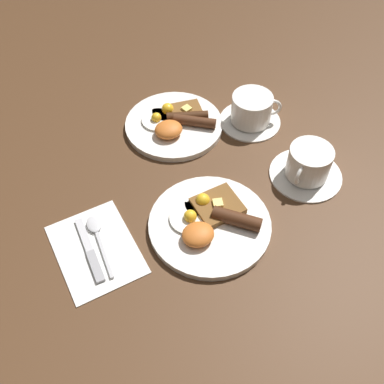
% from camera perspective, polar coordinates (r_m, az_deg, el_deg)
% --- Properties ---
extents(ground_plane, '(3.00, 3.00, 0.00)m').
position_cam_1_polar(ground_plane, '(0.92, 2.24, -4.45)').
color(ground_plane, '#4C301C').
extents(breakfast_plate_near, '(0.25, 0.25, 0.04)m').
position_cam_1_polar(breakfast_plate_near, '(0.91, 2.29, -3.88)').
color(breakfast_plate_near, white).
rests_on(breakfast_plate_near, ground_plane).
extents(breakfast_plate_far, '(0.24, 0.24, 0.04)m').
position_cam_1_polar(breakfast_plate_far, '(1.11, -2.21, 8.73)').
color(breakfast_plate_far, white).
rests_on(breakfast_plate_far, ground_plane).
extents(teacup_near, '(0.16, 0.16, 0.08)m').
position_cam_1_polar(teacup_near, '(1.01, 14.53, 3.32)').
color(teacup_near, white).
rests_on(teacup_near, ground_plane).
extents(teacup_far, '(0.15, 0.15, 0.08)m').
position_cam_1_polar(teacup_far, '(1.12, 7.58, 10.19)').
color(teacup_far, white).
rests_on(teacup_far, ground_plane).
extents(napkin, '(0.17, 0.21, 0.01)m').
position_cam_1_polar(napkin, '(0.91, -12.11, -7.10)').
color(napkin, white).
rests_on(napkin, ground_plane).
extents(knife, '(0.02, 0.16, 0.01)m').
position_cam_1_polar(knife, '(0.90, -12.72, -7.66)').
color(knife, silver).
rests_on(knife, napkin).
extents(spoon, '(0.03, 0.15, 0.01)m').
position_cam_1_polar(spoon, '(0.92, -12.06, -4.85)').
color(spoon, silver).
rests_on(spoon, napkin).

